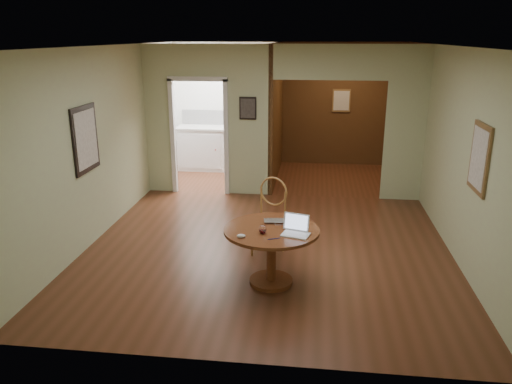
# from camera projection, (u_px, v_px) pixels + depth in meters

# --- Properties ---
(floor) EXTENTS (5.00, 5.00, 0.00)m
(floor) POSITION_uv_depth(u_px,v_px,m) (267.00, 250.00, 6.90)
(floor) COLOR #4D2816
(floor) RESTS_ON ground
(room_shell) EXTENTS (5.20, 7.50, 5.00)m
(room_shell) POSITION_uv_depth(u_px,v_px,m) (259.00, 120.00, 9.50)
(room_shell) COLOR white
(room_shell) RESTS_ON ground
(dining_table) EXTENTS (1.11, 1.11, 0.70)m
(dining_table) POSITION_uv_depth(u_px,v_px,m) (271.00, 243.00, 5.84)
(dining_table) COLOR brown
(dining_table) RESTS_ON ground
(chair) EXTENTS (0.57, 0.57, 1.04)m
(chair) POSITION_uv_depth(u_px,v_px,m) (270.00, 212.00, 6.67)
(chair) COLOR #AC873D
(chair) RESTS_ON ground
(open_laptop) EXTENTS (0.35, 0.33, 0.21)m
(open_laptop) POSITION_uv_depth(u_px,v_px,m) (296.00, 228.00, 5.64)
(open_laptop) COLOR white
(open_laptop) RESTS_ON dining_table
(closed_laptop) EXTENTS (0.39, 0.28, 0.03)m
(closed_laptop) POSITION_uv_depth(u_px,v_px,m) (279.00, 223.00, 5.93)
(closed_laptop) COLOR #ACACB0
(closed_laptop) RESTS_ON dining_table
(mouse) EXTENTS (0.11, 0.07, 0.04)m
(mouse) POSITION_uv_depth(u_px,v_px,m) (241.00, 236.00, 5.52)
(mouse) COLOR white
(mouse) RESTS_ON dining_table
(wine_glass) EXTENTS (0.09, 0.09, 0.10)m
(wine_glass) POSITION_uv_depth(u_px,v_px,m) (263.00, 229.00, 5.63)
(wine_glass) COLOR white
(wine_glass) RESTS_ON dining_table
(pen) EXTENTS (0.14, 0.07, 0.01)m
(pen) POSITION_uv_depth(u_px,v_px,m) (274.00, 239.00, 5.49)
(pen) COLOR navy
(pen) RESTS_ON dining_table
(kitchen_cabinet) EXTENTS (2.06, 0.60, 0.94)m
(kitchen_cabinet) POSITION_uv_depth(u_px,v_px,m) (225.00, 148.00, 10.88)
(kitchen_cabinet) COLOR white
(kitchen_cabinet) RESTS_ON ground
(grocery_bag) EXTENTS (0.40, 0.36, 0.33)m
(grocery_bag) POSITION_uv_depth(u_px,v_px,m) (261.00, 120.00, 10.60)
(grocery_bag) COLOR beige
(grocery_bag) RESTS_ON kitchen_cabinet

